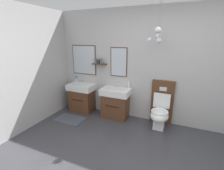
% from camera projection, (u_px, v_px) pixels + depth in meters
% --- Properties ---
extents(wall_back, '(5.18, 0.61, 2.53)m').
position_uv_depth(wall_back, '(159.00, 67.00, 3.52)').
color(wall_back, '#B7B5B2').
rests_on(wall_back, ground).
extents(bath_mat, '(0.68, 0.44, 0.01)m').
position_uv_depth(bath_mat, '(70.00, 119.00, 3.87)').
color(bath_mat, '#474C56').
rests_on(bath_mat, ground).
extents(vanity_sink_left, '(0.68, 0.46, 0.73)m').
position_uv_depth(vanity_sink_left, '(82.00, 97.00, 4.27)').
color(vanity_sink_left, '#56331E').
rests_on(vanity_sink_left, ground).
extents(tap_on_left_sink, '(0.03, 0.13, 0.11)m').
position_uv_depth(tap_on_left_sink, '(85.00, 80.00, 4.29)').
color(tap_on_left_sink, silver).
rests_on(tap_on_left_sink, vanity_sink_left).
extents(vanity_sink_right, '(0.68, 0.46, 0.73)m').
position_uv_depth(vanity_sink_right, '(116.00, 102.00, 3.90)').
color(vanity_sink_right, '#56331E').
rests_on(vanity_sink_right, ground).
extents(tap_on_right_sink, '(0.03, 0.13, 0.11)m').
position_uv_depth(tap_on_right_sink, '(118.00, 84.00, 3.92)').
color(tap_on_right_sink, silver).
rests_on(tap_on_right_sink, vanity_sink_right).
extents(toilet, '(0.48, 0.62, 1.00)m').
position_uv_depth(toilet, '(161.00, 110.00, 3.49)').
color(toilet, '#56331E').
rests_on(toilet, ground).
extents(toothbrush_cup, '(0.07, 0.07, 0.21)m').
position_uv_depth(toothbrush_cup, '(76.00, 80.00, 4.38)').
color(toothbrush_cup, silver).
rests_on(toothbrush_cup, vanity_sink_left).
extents(soap_dispenser, '(0.06, 0.06, 0.20)m').
position_uv_depth(soap_dispenser, '(129.00, 85.00, 3.81)').
color(soap_dispenser, white).
rests_on(soap_dispenser, vanity_sink_right).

